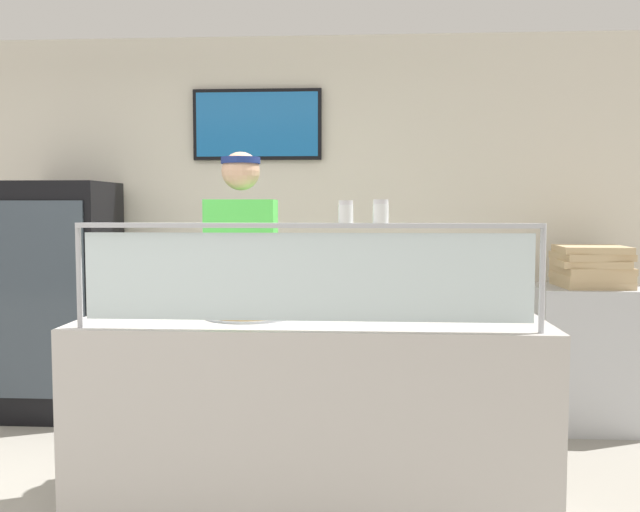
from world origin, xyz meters
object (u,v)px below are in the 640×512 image
object	(u,v)px
pepper_flake_shaker	(381,213)
pizza_box_stack	(591,266)
worker_figure	(242,290)
drink_fridge	(62,299)
pizza_server	(254,309)
pizza_tray	(249,313)
parmesan_shaker	(346,213)

from	to	relation	value
pepper_flake_shaker	pizza_box_stack	size ratio (longest dim) A/B	0.21
worker_figure	drink_fridge	size ratio (longest dim) A/B	1.08
pizza_server	drink_fridge	distance (m)	2.23
pizza_box_stack	pepper_flake_shaker	bearing A→B (deg)	-128.37
pizza_tray	parmesan_shaker	world-z (taller)	parmesan_shaker
pizza_tray	pepper_flake_shaker	distance (m)	0.83
pizza_tray	pizza_server	size ratio (longest dim) A/B	1.48
pizza_tray	pepper_flake_shaker	bearing A→B (deg)	-28.65
pepper_flake_shaker	worker_figure	bearing A→B (deg)	128.48
drink_fridge	pizza_server	bearing A→B (deg)	-43.77
pizza_tray	pepper_flake_shaker	world-z (taller)	pepper_flake_shaker
parmesan_shaker	drink_fridge	xyz separation A→B (m)	(-2.03, 1.84, -0.62)
pizza_tray	drink_fridge	size ratio (longest dim) A/B	0.25
pepper_flake_shaker	drink_fridge	size ratio (longest dim) A/B	0.06
drink_fridge	pizza_box_stack	size ratio (longest dim) A/B	3.56
parmesan_shaker	drink_fridge	world-z (taller)	drink_fridge
worker_figure	pizza_tray	bearing A→B (deg)	-77.16
pizza_tray	pizza_box_stack	xyz separation A→B (m)	(2.02, 1.47, 0.10)
pizza_server	worker_figure	world-z (taller)	worker_figure
pizza_box_stack	parmesan_shaker	bearing A→B (deg)	-131.03
parmesan_shaker	pepper_flake_shaker	size ratio (longest dim) A/B	0.96
drink_fridge	pizza_box_stack	distance (m)	3.61
pepper_flake_shaker	drink_fridge	xyz separation A→B (m)	(-2.18, 1.84, -0.62)
parmesan_shaker	worker_figure	world-z (taller)	worker_figure
pizza_tray	pizza_box_stack	size ratio (longest dim) A/B	0.90
pizza_server	pizza_box_stack	distance (m)	2.50
parmesan_shaker	pizza_box_stack	distance (m)	2.42
parmesan_shaker	drink_fridge	size ratio (longest dim) A/B	0.06
worker_figure	pizza_box_stack	distance (m)	2.33
pizza_box_stack	pizza_server	bearing A→B (deg)	-143.20
pizza_server	pepper_flake_shaker	xyz separation A→B (m)	(0.57, -0.31, 0.45)
pizza_tray	worker_figure	bearing A→B (deg)	102.84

